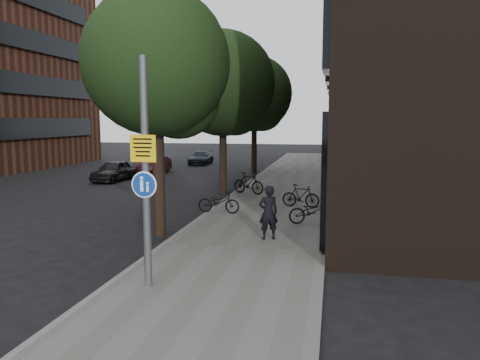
% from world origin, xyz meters
% --- Properties ---
extents(ground, '(120.00, 120.00, 0.00)m').
position_xyz_m(ground, '(0.00, 0.00, 0.00)').
color(ground, black).
rests_on(ground, ground).
extents(sidewalk, '(4.50, 60.00, 0.12)m').
position_xyz_m(sidewalk, '(0.25, 10.00, 0.06)').
color(sidewalk, '#65625D').
rests_on(sidewalk, ground).
extents(curb_edge, '(0.15, 60.00, 0.13)m').
position_xyz_m(curb_edge, '(-2.00, 10.00, 0.07)').
color(curb_edge, slate).
rests_on(curb_edge, ground).
extents(building_right_dark_brick, '(12.00, 40.00, 18.00)m').
position_xyz_m(building_right_dark_brick, '(8.50, 22.00, 9.00)').
color(building_right_dark_brick, black).
rests_on(building_right_dark_brick, ground).
extents(street_tree_near, '(4.40, 4.40, 7.50)m').
position_xyz_m(street_tree_near, '(-2.53, 4.64, 5.11)').
color(street_tree_near, black).
rests_on(street_tree_near, ground).
extents(street_tree_mid, '(5.00, 5.00, 7.80)m').
position_xyz_m(street_tree_mid, '(-2.53, 13.14, 5.11)').
color(street_tree_mid, black).
rests_on(street_tree_mid, ground).
extents(street_tree_far, '(5.00, 5.00, 7.80)m').
position_xyz_m(street_tree_far, '(-2.53, 22.14, 5.11)').
color(street_tree_far, black).
rests_on(street_tree_far, ground).
extents(signpost, '(0.55, 0.16, 4.75)m').
position_xyz_m(signpost, '(-1.13, -0.01, 2.52)').
color(signpost, '#595B5E').
rests_on(signpost, sidewalk).
extents(pedestrian, '(0.68, 0.58, 1.59)m').
position_xyz_m(pedestrian, '(0.82, 4.30, 0.92)').
color(pedestrian, black).
rests_on(pedestrian, sidewalk).
extents(parked_bike_facade_near, '(1.72, 1.00, 0.85)m').
position_xyz_m(parked_bike_facade_near, '(2.00, 6.66, 0.55)').
color(parked_bike_facade_near, black).
rests_on(parked_bike_facade_near, sidewalk).
extents(parked_bike_facade_far, '(1.57, 0.70, 0.91)m').
position_xyz_m(parked_bike_facade_far, '(1.40, 9.54, 0.58)').
color(parked_bike_facade_far, black).
rests_on(parked_bike_facade_far, sidewalk).
extents(parked_bike_curb_near, '(1.62, 0.64, 0.84)m').
position_xyz_m(parked_bike_curb_near, '(-1.54, 7.81, 0.54)').
color(parked_bike_curb_near, black).
rests_on(parked_bike_curb_near, sidewalk).
extents(parked_bike_curb_far, '(1.72, 1.13, 1.01)m').
position_xyz_m(parked_bike_curb_far, '(-1.26, 12.50, 0.62)').
color(parked_bike_curb_far, black).
rests_on(parked_bike_curb_far, sidewalk).
extents(parked_car_near, '(1.64, 3.65, 1.22)m').
position_xyz_m(parked_car_near, '(-10.05, 16.45, 0.61)').
color(parked_car_near, black).
rests_on(parked_car_near, ground).
extents(parked_car_mid, '(1.32, 3.58, 1.17)m').
position_xyz_m(parked_car_mid, '(-9.10, 20.51, 0.59)').
color(parked_car_mid, '#52171E').
rests_on(parked_car_mid, ground).
extents(parked_car_far, '(1.66, 3.76, 1.07)m').
position_xyz_m(parked_car_far, '(-7.89, 27.45, 0.54)').
color(parked_car_far, '#19202D').
rests_on(parked_car_far, ground).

